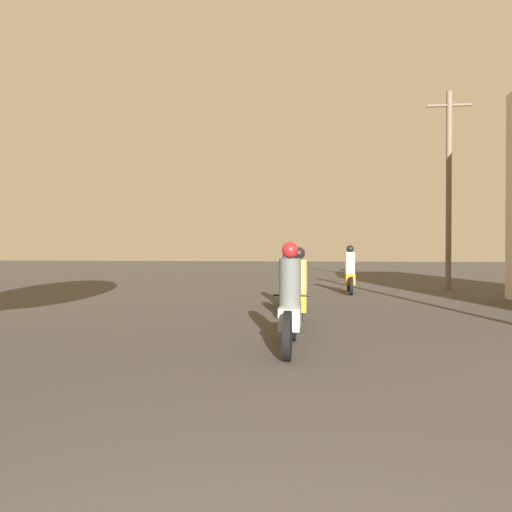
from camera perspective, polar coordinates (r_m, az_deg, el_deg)
The scene contains 5 objects.
motorcycle_silver at distance 7.38m, azimuth 3.95°, elevation -5.88°, with size 0.60×2.14×1.59m.
motorcycle_yellow at distance 9.65m, azimuth 4.91°, elevation -4.43°, with size 0.60×2.01×1.53m.
motorcycle_green at distance 12.66m, azimuth 3.78°, elevation -3.08°, with size 0.60×2.10×1.59m.
motorcycle_orange at distance 17.02m, azimuth 10.69°, elevation -2.08°, with size 0.60×1.88×1.62m.
utility_pole_far at distance 19.53m, azimuth 21.17°, elevation 7.42°, with size 1.60×0.20×7.20m.
Camera 1 is at (0.20, -1.00, 1.49)m, focal length 35.00 mm.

